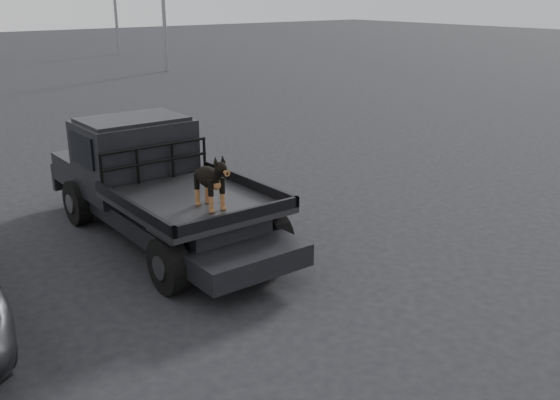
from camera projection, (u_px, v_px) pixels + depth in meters
ground at (225, 308)px, 7.75m from camera, size 120.00×120.00×0.00m
flatbed_ute at (164, 211)px, 9.76m from camera, size 2.00×5.40×0.92m
ute_cab at (134, 144)px, 10.19m from camera, size 1.72×1.30×0.88m
headache_rack at (156, 163)px, 9.68m from camera, size 1.80×0.08×0.55m
dog at (209, 181)px, 8.43m from camera, size 0.32×0.60×0.74m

